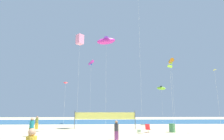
{
  "coord_description": "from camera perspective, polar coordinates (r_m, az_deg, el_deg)",
  "views": [
    {
      "loc": [
        0.12,
        -17.3,
        2.33
      ],
      "look_at": [
        1.46,
        11.07,
        8.44
      ],
      "focal_mm": 30.73,
      "sensor_mm": 36.0,
      "label": 1
    }
  ],
  "objects": [
    {
      "name": "volleyball_net",
      "position": [
        26.56,
        -2.2,
        -13.63
      ],
      "size": [
        8.2,
        0.88,
        2.4
      ],
      "color": "#4C4C51",
      "rests_on": "ground"
    },
    {
      "name": "kite_red_diamond",
      "position": [
        26.74,
        -13.63,
        -3.78
      ],
      "size": [
        0.56,
        0.56,
        6.33
      ],
      "color": "silver",
      "rests_on": "ground"
    },
    {
      "name": "ground_plane",
      "position": [
        17.46,
        -3.26,
        -19.8
      ],
      "size": [
        120.0,
        120.0,
        0.0
      ],
      "primitive_type": "plane",
      "color": "beige"
    },
    {
      "name": "kite_lime_diamond",
      "position": [
        21.85,
        16.92,
        0.88
      ],
      "size": [
        0.7,
        0.7,
        7.33
      ],
      "color": "silver",
      "rests_on": "ground"
    },
    {
      "name": "beachgoer_teal_shirt",
      "position": [
        20.25,
        -22.8,
        -15.2
      ],
      "size": [
        0.4,
        0.4,
        1.74
      ],
      "rotation": [
        0.0,
        0.0,
        1.01
      ],
      "color": "olive",
      "rests_on": "ground"
    },
    {
      "name": "kite_orange_tube",
      "position": [
        36.01,
        17.2,
        2.53
      ],
      "size": [
        0.88,
        1.75,
        11.49
      ],
      "color": "silver",
      "rests_on": "ground"
    },
    {
      "name": "trash_barrel",
      "position": [
        23.66,
        17.44,
        -16.11
      ],
      "size": [
        0.68,
        0.68,
        0.95
      ],
      "primitive_type": "cylinder",
      "color": "#3F7F4C",
      "rests_on": "ground"
    },
    {
      "name": "beachgoer_charcoal_shirt",
      "position": [
        16.73,
        1.32,
        -17.27
      ],
      "size": [
        0.36,
        0.36,
        1.56
      ],
      "rotation": [
        0.0,
        0.0,
        0.21
      ],
      "color": "#7A3872",
      "rests_on": "ground"
    },
    {
      "name": "beach_handbag",
      "position": [
        22.67,
        8.03,
        -17.52
      ],
      "size": [
        0.4,
        0.2,
        0.32
      ],
      "primitive_type": "cube",
      "color": "#99B28C",
      "rests_on": "ground"
    },
    {
      "name": "beachgoer_olive_shirt",
      "position": [
        28.13,
        -21.47,
        -14.24
      ],
      "size": [
        0.39,
        0.39,
        1.69
      ],
      "rotation": [
        0.0,
        0.0,
        1.96
      ],
      "color": "gold",
      "rests_on": "ground"
    },
    {
      "name": "folding_beach_chair",
      "position": [
        22.95,
        10.61,
        -16.61
      ],
      "size": [
        0.52,
        0.65,
        0.89
      ],
      "rotation": [
        0.0,
        0.0,
        -0.27
      ],
      "color": "red",
      "rests_on": "ground"
    },
    {
      "name": "kite_pink_box",
      "position": [
        24.39,
        -9.56,
        8.91
      ],
      "size": [
        1.06,
        1.06,
        11.64
      ],
      "color": "silver",
      "rests_on": "ground"
    },
    {
      "name": "kite_magenta_tube",
      "position": [
        38.35,
        -6.23,
        2.15
      ],
      "size": [
        1.26,
        2.46,
        12.04
      ],
      "color": "silver",
      "rests_on": "ground"
    },
    {
      "name": "ocean_band",
      "position": [
        45.94,
        -2.96,
        -15.03
      ],
      "size": [
        120.0,
        20.0,
        0.01
      ],
      "primitive_type": "cube",
      "color": "#28608C",
      "rests_on": "ground"
    },
    {
      "name": "kite_lime_inflatable",
      "position": [
        35.8,
        14.43,
        -5.29
      ],
      "size": [
        1.66,
        1.45,
        6.8
      ],
      "color": "silver",
      "rests_on": "ground"
    },
    {
      "name": "kite_yellow_diamond",
      "position": [
        24.24,
        28.21,
        -0.49
      ],
      "size": [
        0.41,
        0.4,
        6.98
      ],
      "color": "silver",
      "rests_on": "ground"
    },
    {
      "name": "kite_magenta_inflatable",
      "position": [
        28.32,
        -1.74,
        8.58
      ],
      "size": [
        2.99,
        1.5,
        13.1
      ],
      "color": "silver",
      "rests_on": "ground"
    }
  ]
}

